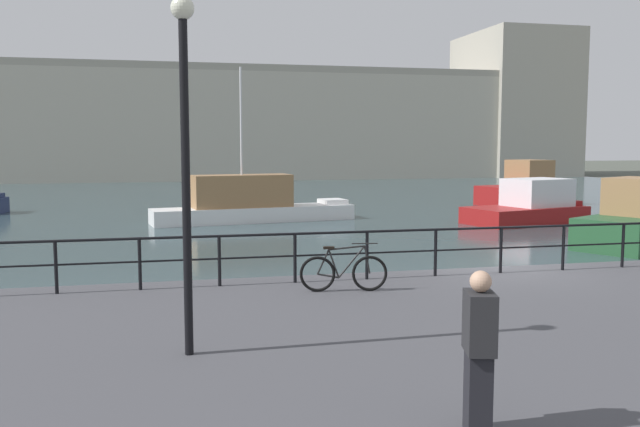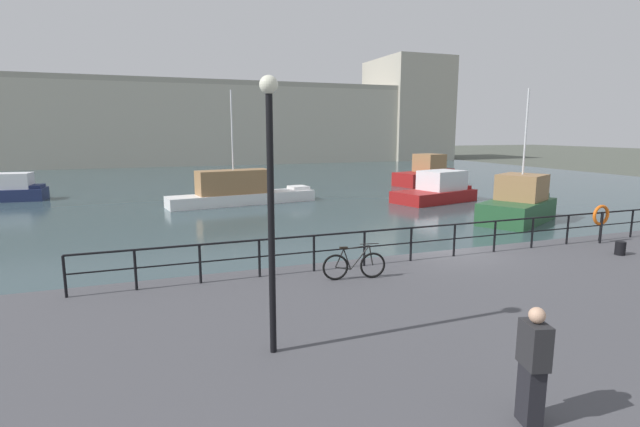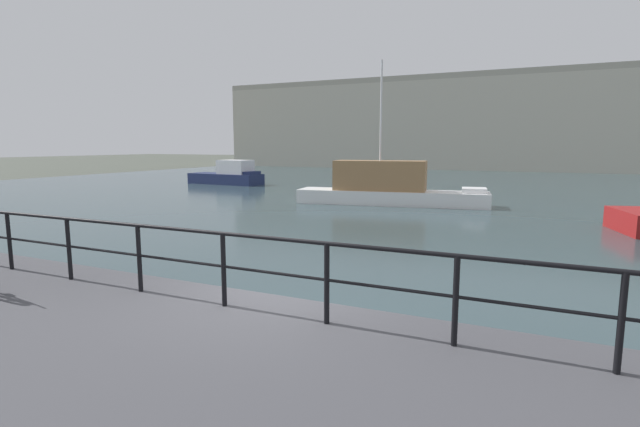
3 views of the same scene
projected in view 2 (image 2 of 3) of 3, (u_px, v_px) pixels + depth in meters
The scene contains 15 objects.
ground_plane at pixel (447, 274), 16.34m from camera, with size 240.00×240.00×0.00m, color #4C5147.
water_basin at pixel (255, 184), 44.25m from camera, with size 80.00×60.00×0.01m, color #33474C.
quay_promenade at pixel (625, 339), 10.25m from camera, with size 56.00×13.00×0.85m, color #47474C.
harbor_building at pixel (250, 123), 73.47m from camera, with size 78.00×14.00×16.86m.
moored_small_launch at pixel (240, 191), 31.63m from camera, with size 10.08×3.41×7.43m.
moored_blue_motorboat at pixel (1, 191), 33.12m from camera, with size 6.37×2.49×1.93m.
moored_red_daysailer at pixel (427, 174), 42.69m from camera, with size 6.15×3.91×2.79m.
moored_harbor_tender at pixel (519, 204), 25.49m from camera, with size 5.68×4.60×7.02m.
moored_white_yacht at pixel (437, 190), 32.91m from camera, with size 6.32×4.15×2.12m.
quay_railing at pixel (433, 236), 15.00m from camera, with size 20.88×0.07×1.08m.
parked_bicycle at pixel (354, 265), 12.96m from camera, with size 1.76×0.35×0.98m.
mooring_bollard at pixel (620, 248), 15.53m from camera, with size 0.32×0.32×0.44m, color black.
life_ring_stand at pixel (601, 216), 17.05m from camera, with size 0.75×0.16×1.40m.
quay_lamp_post at pixel (270, 183), 8.20m from camera, with size 0.32×0.32×4.92m.
standing_person at pixel (533, 365), 6.46m from camera, with size 0.38×0.50×1.69m.
Camera 2 is at (-9.52, -13.26, 4.86)m, focal length 26.69 mm.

